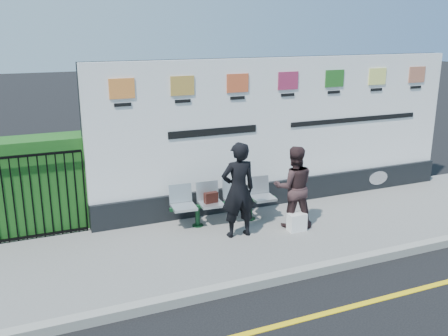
# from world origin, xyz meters

# --- Properties ---
(ground) EXTENTS (80.00, 80.00, 0.00)m
(ground) POSITION_xyz_m (0.00, 0.00, 0.00)
(ground) COLOR black
(pavement) EXTENTS (14.00, 3.00, 0.12)m
(pavement) POSITION_xyz_m (0.00, 2.50, 0.06)
(pavement) COLOR slate
(pavement) RESTS_ON ground
(kerb) EXTENTS (14.00, 0.18, 0.14)m
(kerb) POSITION_xyz_m (0.00, 1.00, 0.07)
(kerb) COLOR gray
(kerb) RESTS_ON ground
(yellow_line) EXTENTS (14.00, 0.10, 0.01)m
(yellow_line) POSITION_xyz_m (0.00, 0.00, 0.00)
(yellow_line) COLOR yellow
(yellow_line) RESTS_ON ground
(billboard) EXTENTS (8.00, 0.30, 3.00)m
(billboard) POSITION_xyz_m (0.50, 3.85, 1.42)
(billboard) COLOR black
(billboard) RESTS_ON pavement
(hedge) EXTENTS (2.35, 0.70, 1.70)m
(hedge) POSITION_xyz_m (-4.58, 4.30, 0.97)
(hedge) COLOR #1D5519
(hedge) RESTS_ON pavement
(railing) EXTENTS (2.05, 0.06, 1.54)m
(railing) POSITION_xyz_m (-4.58, 3.85, 0.89)
(railing) COLOR black
(railing) RESTS_ON pavement
(bench) EXTENTS (2.03, 0.68, 0.43)m
(bench) POSITION_xyz_m (-1.10, 3.23, 0.33)
(bench) COLOR #B5BBBF
(bench) RESTS_ON pavement
(woman_left) EXTENTS (0.63, 0.43, 1.70)m
(woman_left) POSITION_xyz_m (-1.12, 2.58, 0.97)
(woman_left) COLOR black
(woman_left) RESTS_ON pavement
(woman_right) EXTENTS (0.88, 0.78, 1.53)m
(woman_right) POSITION_xyz_m (-0.01, 2.58, 0.88)
(woman_right) COLOR #342223
(woman_right) RESTS_ON pavement
(handbag_brown) EXTENTS (0.26, 0.13, 0.20)m
(handbag_brown) POSITION_xyz_m (-1.37, 3.25, 0.65)
(handbag_brown) COLOR black
(handbag_brown) RESTS_ON bench
(carrier_bag_white) EXTENTS (0.33, 0.20, 0.33)m
(carrier_bag_white) POSITION_xyz_m (-0.05, 2.35, 0.28)
(carrier_bag_white) COLOR white
(carrier_bag_white) RESTS_ON pavement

